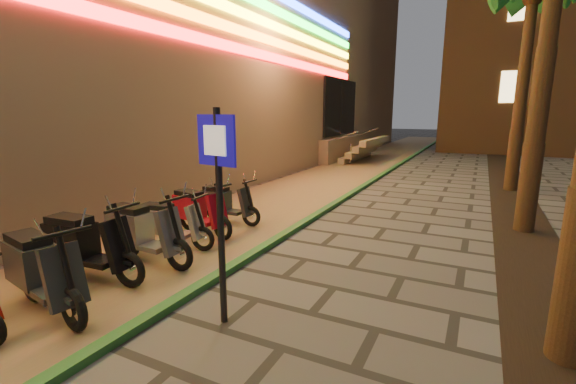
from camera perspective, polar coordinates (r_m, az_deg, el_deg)
The scene contains 12 objects.
ground at distance 4.44m, azimuth -17.00°, elevation -23.94°, with size 120.00×120.00×0.00m, color #474442.
parking_strip at distance 13.81m, azimuth 3.98°, elevation 1.09°, with size 3.40×60.00×0.01m, color #8C7251.
green_curb at distance 13.26m, azimuth 10.78°, elevation 0.65°, with size 0.18×60.00×0.10m, color #26672C.
planting_strip at distance 8.02m, azimuth 32.58°, elevation -8.67°, with size 1.20×40.00×0.02m, color black.
mall_building at distance 22.55m, azimuth -30.50°, elevation 22.85°, with size 24.23×44.00×15.00m.
pedestrian_sign at distance 4.52m, azimuth -10.22°, elevation 0.52°, with size 0.57×0.13×2.61m.
scooter_4 at distance 6.01m, azimuth -32.85°, elevation -9.69°, with size 1.81×0.78×1.27m.
scooter_5 at distance 6.75m, azimuth -27.91°, elevation -6.90°, with size 1.82×0.64×1.28m.
scooter_6 at distance 7.09m, azimuth -20.96°, elevation -5.48°, with size 1.79×0.63×1.26m.
scooter_7 at distance 7.72m, azimuth -17.27°, elevation -4.44°, with size 1.55×0.62×1.09m.
scooter_8 at distance 8.44m, azimuth -13.33°, elevation -2.63°, with size 1.65×0.73×1.16m.
scooter_9 at distance 9.13m, azimuth -9.38°, elevation -1.58°, with size 1.54×0.54×1.09m.
Camera 1 is at (2.60, -2.54, 2.55)m, focal length 24.00 mm.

